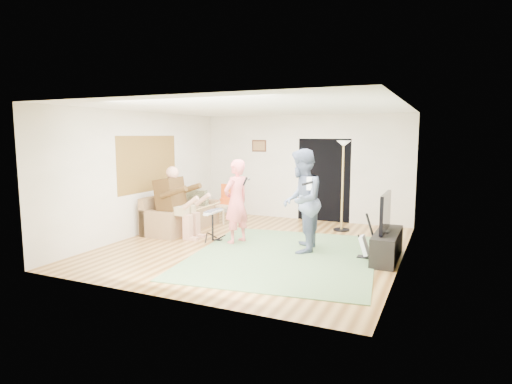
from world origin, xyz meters
TOP-DOWN VIEW (x-y plane):
  - floor at (0.00, 0.00)m, footprint 6.00×6.00m
  - walls at (0.00, 0.00)m, footprint 5.50×6.00m
  - ceiling at (0.00, 0.00)m, footprint 6.00×6.00m
  - window_blinds at (-2.74, 0.20)m, footprint 0.00×2.05m
  - doorway at (0.55, 2.99)m, footprint 2.10×0.00m
  - picture_frame at (-1.25, 2.99)m, footprint 0.42×0.03m
  - area_rug at (0.76, -0.45)m, footprint 3.67×4.23m
  - sofa at (-2.29, 0.68)m, footprint 0.84×2.05m
  - drummer at (-1.85, 0.03)m, footprint 0.99×0.55m
  - drum_kit at (-1.00, 0.03)m, footprint 0.36×0.64m
  - singer at (-0.46, 0.06)m, footprint 0.58×0.72m
  - microphone at (-0.26, 0.06)m, footprint 0.06×0.06m
  - guitarist at (0.95, -0.02)m, footprint 0.90×1.06m
  - guitar_held at (1.15, -0.02)m, footprint 0.16×0.61m
  - guitar_spare at (2.13, 0.02)m, footprint 0.30×0.27m
  - torchiere_lamp at (1.24, 2.08)m, footprint 0.37×0.37m
  - dining_chair at (-1.67, 1.73)m, footprint 0.49×0.51m
  - tv_cabinet at (2.50, 0.10)m, footprint 0.40×1.40m
  - television at (2.45, 0.10)m, footprint 0.06×0.99m

SIDE VIEW (x-z plane):
  - floor at x=0.00m, z-range 0.00..0.00m
  - area_rug at x=0.76m, z-range 0.00..0.02m
  - guitar_spare at x=2.13m, z-range -0.18..0.65m
  - tv_cabinet at x=2.50m, z-range 0.00..0.50m
  - sofa at x=-2.29m, z-range -0.14..0.69m
  - drum_kit at x=-1.00m, z-range -0.04..0.62m
  - dining_chair at x=-1.67m, z-range -0.14..0.82m
  - drummer at x=-1.85m, z-range -0.17..1.36m
  - television at x=2.45m, z-range 0.51..1.19m
  - singer at x=-0.46m, z-range 0.00..1.71m
  - guitarist at x=0.95m, z-range 0.00..1.94m
  - doorway at x=0.55m, z-range 0.00..2.10m
  - microphone at x=-0.26m, z-range 1.16..1.40m
  - guitar_held at x=1.15m, z-range 1.19..1.45m
  - walls at x=0.00m, z-range 0.00..2.70m
  - torchiere_lamp at x=1.24m, z-range 0.38..2.45m
  - window_blinds at x=-2.74m, z-range 0.53..2.58m
  - picture_frame at x=-1.25m, z-range 1.74..2.06m
  - ceiling at x=0.00m, z-range 2.70..2.70m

